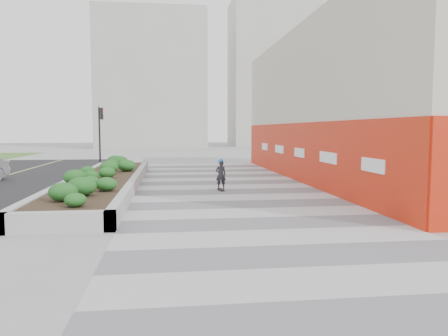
# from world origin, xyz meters

# --- Properties ---
(ground) EXTENTS (160.00, 160.00, 0.00)m
(ground) POSITION_xyz_m (0.00, 0.00, 0.00)
(ground) COLOR gray
(ground) RESTS_ON ground
(walkway) EXTENTS (8.00, 36.00, 0.01)m
(walkway) POSITION_xyz_m (0.00, 3.00, 0.01)
(walkway) COLOR #A8A8AD
(walkway) RESTS_ON ground
(building) EXTENTS (6.04, 24.08, 8.00)m
(building) POSITION_xyz_m (6.98, 8.98, 3.98)
(building) COLOR beige
(building) RESTS_ON ground
(planter) EXTENTS (3.00, 18.00, 0.90)m
(planter) POSITION_xyz_m (-5.50, 7.00, 0.42)
(planter) COLOR #9E9EA0
(planter) RESTS_ON ground
(traffic_signal_near) EXTENTS (0.33, 0.28, 4.20)m
(traffic_signal_near) POSITION_xyz_m (-7.23, 17.50, 2.76)
(traffic_signal_near) COLOR black
(traffic_signal_near) RESTS_ON ground
(distant_bldg_north_l) EXTENTS (16.00, 12.00, 20.00)m
(distant_bldg_north_l) POSITION_xyz_m (-5.00, 55.00, 10.00)
(distant_bldg_north_l) COLOR #ADAAA3
(distant_bldg_north_l) RESTS_ON ground
(distant_bldg_north_r) EXTENTS (14.00, 10.00, 24.00)m
(distant_bldg_north_r) POSITION_xyz_m (15.00, 60.00, 12.00)
(distant_bldg_north_r) COLOR #ADAAA3
(distant_bldg_north_r) RESTS_ON ground
(manhole_cover) EXTENTS (0.44, 0.44, 0.01)m
(manhole_cover) POSITION_xyz_m (0.50, 3.00, 0.00)
(manhole_cover) COLOR #595654
(manhole_cover) RESTS_ON ground
(skateboarder) EXTENTS (0.46, 0.74, 1.40)m
(skateboarder) POSITION_xyz_m (-0.37, 5.37, 0.71)
(skateboarder) COLOR beige
(skateboarder) RESTS_ON ground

